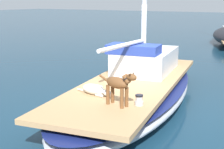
% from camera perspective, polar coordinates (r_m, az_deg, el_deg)
% --- Properties ---
extents(ground_plane, '(120.00, 120.00, 0.00)m').
position_cam_1_polar(ground_plane, '(8.40, 3.54, -5.41)').
color(ground_plane, '#143347').
extents(sailboat_main, '(3.69, 7.55, 0.66)m').
position_cam_1_polar(sailboat_main, '(8.30, 3.58, -3.21)').
color(sailboat_main, '#B2B7C1').
rests_on(sailboat_main, ground).
extents(cabin_house, '(1.75, 2.43, 0.84)m').
position_cam_1_polar(cabin_house, '(9.19, 5.71, 2.64)').
color(cabin_house, silver).
rests_on(cabin_house, sailboat_main).
extents(dog_brown, '(0.93, 0.33, 0.70)m').
position_cam_1_polar(dog_brown, '(6.17, 1.21, -1.73)').
color(dog_brown, brown).
rests_on(dog_brown, sailboat_main).
extents(dog_white, '(0.95, 0.34, 0.22)m').
position_cam_1_polar(dog_white, '(6.99, -2.98, -2.65)').
color(dog_white, silver).
rests_on(dog_white, sailboat_main).
extents(deck_winch, '(0.16, 0.16, 0.21)m').
position_cam_1_polar(deck_winch, '(6.31, 4.71, -4.49)').
color(deck_winch, '#B7B7BC').
rests_on(deck_winch, sailboat_main).
extents(coiled_rope, '(0.32, 0.32, 0.04)m').
position_cam_1_polar(coiled_rope, '(7.51, -2.84, -2.20)').
color(coiled_rope, beige).
rests_on(coiled_rope, sailboat_main).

